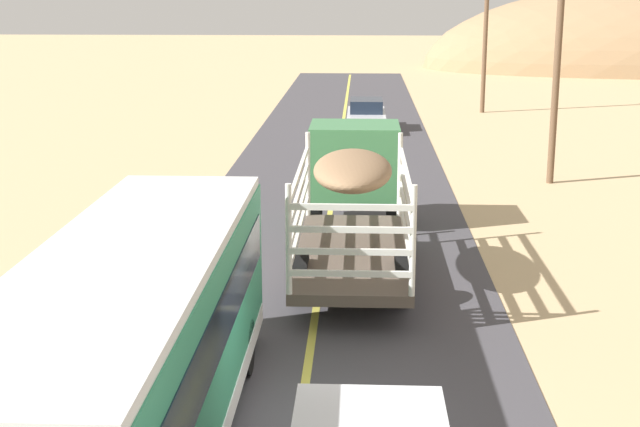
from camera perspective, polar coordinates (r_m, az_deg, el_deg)
The scene contains 5 objects.
livestock_truck at distance 23.46m, azimuth 2.15°, elevation 2.17°, with size 2.53×9.70×3.02m.
bus at distance 12.78m, azimuth -11.86°, elevation -8.69°, with size 2.54×10.00×3.21m.
car_far at distance 43.36m, azimuth 2.95°, elevation 6.19°, with size 1.80×4.40×1.46m.
power_pole_mid at distance 31.96m, azimuth 14.82°, elevation 9.63°, with size 2.20×0.24×8.22m.
power_pole_far at distance 50.12m, azimuth 10.46°, elevation 11.73°, with size 2.20×0.24×8.93m.
Camera 1 is at (0.91, -12.55, 6.63)m, focal length 50.52 mm.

